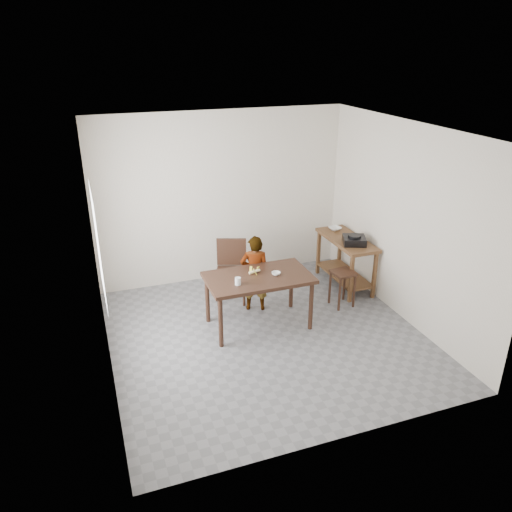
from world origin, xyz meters
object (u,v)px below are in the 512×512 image
object	(u,v)px
dining_table	(258,301)
prep_counter	(345,262)
dining_chair	(231,272)
stool	(342,288)
child	(255,273)

from	to	relation	value
dining_table	prep_counter	world-z (taller)	prep_counter
dining_chair	stool	size ratio (longest dim) A/B	1.68
stool	dining_table	bearing A→B (deg)	-174.97
prep_counter	stool	bearing A→B (deg)	-122.13
dining_chair	stool	distance (m)	1.65
dining_table	child	bearing A→B (deg)	76.46
dining_table	dining_chair	world-z (taller)	dining_chair
child	stool	world-z (taller)	child
dining_table	stool	bearing A→B (deg)	5.03
prep_counter	dining_chair	distance (m)	1.85
dining_chair	prep_counter	bearing A→B (deg)	15.68
prep_counter	child	distance (m)	1.64
child	prep_counter	bearing A→B (deg)	-153.73
child	stool	distance (m)	1.32
prep_counter	dining_table	bearing A→B (deg)	-157.85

